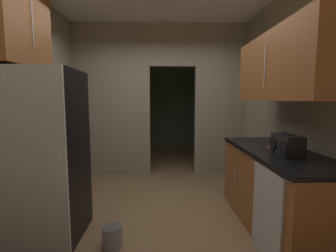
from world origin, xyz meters
TOP-DOWN VIEW (x-y plane):
  - ground at (0.00, 0.00)m, footprint 20.00×20.00m
  - kitchen_partition at (-0.06, 1.78)m, footprint 3.25×0.12m
  - adjoining_room_shell at (0.00, 3.62)m, footprint 3.25×2.72m
  - kitchen_flank_right at (1.67, -0.36)m, footprint 0.10×4.28m
  - refrigerator at (-1.21, -0.42)m, footprint 0.81×0.75m
  - lower_cabinet_run at (1.29, -0.35)m, footprint 0.68×1.82m
  - dishwasher at (0.96, -0.86)m, footprint 0.02×0.56m
  - upper_cabinet_counterside at (1.29, -0.35)m, footprint 0.36×1.64m
  - upper_cabinet_fridgeside at (-1.44, -0.32)m, footprint 0.36×0.89m
  - boombox at (1.25, -0.59)m, footprint 0.19×0.35m
  - book_stack at (1.28, -0.29)m, footprint 0.14×0.16m
  - paint_can at (-0.46, -0.64)m, footprint 0.20×0.20m

SIDE VIEW (x-z plane):
  - ground at x=0.00m, z-range 0.00..0.00m
  - paint_can at x=-0.46m, z-range 0.00..0.21m
  - dishwasher at x=0.96m, z-range 0.00..0.83m
  - lower_cabinet_run at x=1.29m, z-range 0.00..0.90m
  - refrigerator at x=-1.21m, z-range 0.00..1.73m
  - book_stack at x=1.28m, z-range 0.89..0.95m
  - boombox at x=1.25m, z-range 0.88..1.11m
  - kitchen_flank_right at x=1.67m, z-range 0.00..2.85m
  - adjoining_room_shell at x=0.00m, z-range 0.00..2.85m
  - kitchen_partition at x=-0.06m, z-range 0.09..2.94m
  - upper_cabinet_counterside at x=1.29m, z-range 1.43..2.14m
  - upper_cabinet_fridgeside at x=-1.44m, z-range 1.76..2.83m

